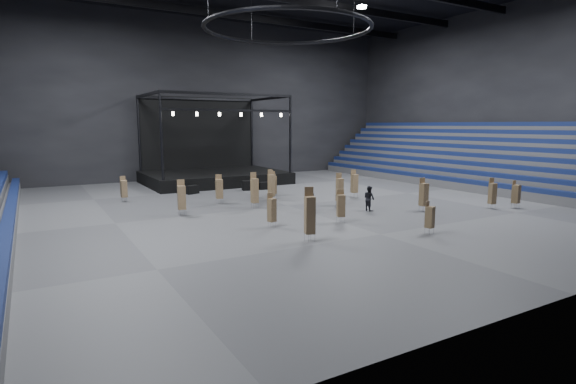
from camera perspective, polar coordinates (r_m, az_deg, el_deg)
floor at (r=34.35m, az=-0.05°, el=-1.74°), size 50.00×50.00×0.00m
wall_back at (r=53.12m, az=-11.67°, el=11.47°), size 50.00×0.20×18.00m
wall_right at (r=51.18m, az=25.49°, el=10.94°), size 0.20×42.00×18.00m
bleachers_right at (r=49.62m, az=23.59°, el=2.74°), size 7.20×40.00×6.40m
stage at (r=48.77m, az=-9.63°, el=2.92°), size 14.00×10.00×9.20m
truss_ring at (r=34.49m, az=-0.05°, el=20.03°), size 12.30×12.30×5.15m
flight_case_left at (r=41.04m, az=-12.06°, el=0.30°), size 1.27×0.93×0.76m
flight_case_mid at (r=42.55m, az=-4.90°, el=0.85°), size 1.46×0.91×0.91m
flight_case_right at (r=42.94m, az=-3.01°, el=0.79°), size 1.10×0.63×0.70m
chair_stack_0 at (r=36.37m, az=-2.13°, el=0.90°), size 0.56×0.56×2.56m
chair_stack_1 at (r=31.28m, az=-13.37°, el=-0.61°), size 0.60×0.60×2.45m
chair_stack_2 at (r=28.42m, az=6.73°, el=-1.66°), size 0.63×0.63×2.12m
chair_stack_3 at (r=37.35m, az=-1.94°, el=0.99°), size 0.62×0.62×2.29m
chair_stack_4 at (r=38.86m, az=-2.10°, el=1.25°), size 0.52×0.52×2.26m
chair_stack_5 at (r=26.61m, az=17.55°, el=-2.99°), size 0.54×0.54×1.86m
chair_stack_6 at (r=37.05m, az=26.97°, el=-0.18°), size 0.56×0.56×2.08m
chair_stack_7 at (r=38.17m, az=-20.13°, el=0.43°), size 0.50×0.50×2.07m
chair_stack_8 at (r=35.39m, az=-8.73°, el=0.46°), size 0.59×0.59×2.29m
chair_stack_9 at (r=38.51m, az=8.42°, el=1.14°), size 0.54×0.54×2.35m
chair_stack_10 at (r=36.19m, az=24.52°, el=-0.11°), size 0.52×0.52×2.28m
chair_stack_11 at (r=33.28m, az=-4.27°, el=0.26°), size 0.48×0.48×2.66m
chair_stack_12 at (r=33.33m, az=16.85°, el=-0.25°), size 0.50×0.50×2.41m
chair_stack_13 at (r=34.18m, az=6.57°, el=0.35°), size 0.55×0.55×2.53m
chair_stack_14 at (r=26.99m, az=-2.08°, el=-2.24°), size 0.49×0.49×2.09m
chair_stack_15 at (r=23.69m, az=2.78°, el=-2.82°), size 0.63×0.63×2.90m
man_center at (r=31.70m, az=2.92°, el=-1.05°), size 0.71×0.56×1.72m
crew_member at (r=32.71m, az=10.27°, el=-0.80°), size 0.69×0.88×1.80m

